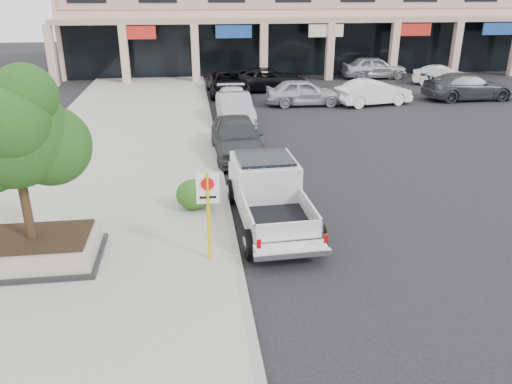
# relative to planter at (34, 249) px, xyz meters

# --- Properties ---
(ground) EXTENTS (120.00, 120.00, 0.00)m
(ground) POSITION_rel_planter_xyz_m (6.54, -1.16, -0.48)
(ground) COLOR black
(ground) RESTS_ON ground
(sidewalk) EXTENTS (8.00, 52.00, 0.15)m
(sidewalk) POSITION_rel_planter_xyz_m (1.04, 4.84, -0.40)
(sidewalk) COLOR gray
(sidewalk) RESTS_ON ground
(curb) EXTENTS (0.20, 52.00, 0.15)m
(curb) POSITION_rel_planter_xyz_m (4.99, 4.84, -0.40)
(curb) COLOR gray
(curb) RESTS_ON ground
(strip_mall) EXTENTS (40.55, 12.43, 9.50)m
(strip_mall) POSITION_rel_planter_xyz_m (14.54, 32.77, 4.27)
(strip_mall) COLOR tan
(strip_mall) RESTS_ON ground
(planter) EXTENTS (3.20, 2.20, 0.68)m
(planter) POSITION_rel_planter_xyz_m (0.00, 0.00, 0.00)
(planter) COLOR black
(planter) RESTS_ON sidewalk
(planter_tree) EXTENTS (2.90, 2.55, 4.00)m
(planter_tree) POSITION_rel_planter_xyz_m (0.13, 0.15, 2.94)
(planter_tree) COLOR black
(planter_tree) RESTS_ON planter
(no_parking_sign) EXTENTS (0.55, 0.09, 2.30)m
(no_parking_sign) POSITION_rel_planter_xyz_m (4.32, -0.44, 1.16)
(no_parking_sign) COLOR yellow
(no_parking_sign) RESTS_ON sidewalk
(hedge) EXTENTS (1.10, 0.99, 0.93)m
(hedge) POSITION_rel_planter_xyz_m (3.98, 2.71, 0.14)
(hedge) COLOR #164513
(hedge) RESTS_ON sidewalk
(pickup_truck) EXTENTS (2.30, 5.70, 1.77)m
(pickup_truck) POSITION_rel_planter_xyz_m (6.19, 1.63, 0.41)
(pickup_truck) COLOR silver
(pickup_truck) RESTS_ON ground
(curb_car_a) EXTENTS (2.06, 4.87, 1.64)m
(curb_car_a) POSITION_rel_planter_xyz_m (5.83, 8.15, 0.35)
(curb_car_a) COLOR #2D3032
(curb_car_a) RESTS_ON ground
(curb_car_b) EXTENTS (1.76, 4.64, 1.51)m
(curb_car_b) POSITION_rel_planter_xyz_m (6.26, 13.64, 0.28)
(curb_car_b) COLOR #93959A
(curb_car_b) RESTS_ON ground
(curb_car_c) EXTENTS (2.05, 4.73, 1.36)m
(curb_car_c) POSITION_rel_planter_xyz_m (6.34, 15.64, 0.20)
(curb_car_c) COLOR white
(curb_car_c) RESTS_ON ground
(curb_car_d) EXTENTS (2.58, 5.46, 1.51)m
(curb_car_d) POSITION_rel_planter_xyz_m (6.49, 21.05, 0.28)
(curb_car_d) COLOR black
(curb_car_d) RESTS_ON ground
(lot_car_a) EXTENTS (4.61, 2.00, 1.55)m
(lot_car_a) POSITION_rel_planter_xyz_m (10.68, 17.36, 0.30)
(lot_car_a) COLOR #ABACB3
(lot_car_a) RESTS_ON ground
(lot_car_b) EXTENTS (4.74, 2.45, 1.49)m
(lot_car_b) POSITION_rel_planter_xyz_m (14.83, 16.93, 0.27)
(lot_car_b) COLOR white
(lot_car_b) RESTS_ON ground
(lot_car_c) EXTENTS (5.63, 2.41, 1.62)m
(lot_car_c) POSITION_rel_planter_xyz_m (21.18, 17.67, 0.33)
(lot_car_c) COLOR #323537
(lot_car_c) RESTS_ON ground
(lot_car_d) EXTENTS (5.50, 2.59, 1.52)m
(lot_car_d) POSITION_rel_planter_xyz_m (9.29, 22.11, 0.28)
(lot_car_d) COLOR black
(lot_car_d) RESTS_ON ground
(lot_car_e) EXTENTS (4.89, 1.97, 1.67)m
(lot_car_e) POSITION_rel_planter_xyz_m (18.17, 26.05, 0.36)
(lot_car_e) COLOR #A6A9AE
(lot_car_e) RESTS_ON ground
(lot_car_f) EXTENTS (4.28, 2.82, 1.33)m
(lot_car_f) POSITION_rel_planter_xyz_m (21.99, 22.62, 0.19)
(lot_car_f) COLOR silver
(lot_car_f) RESTS_ON ground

